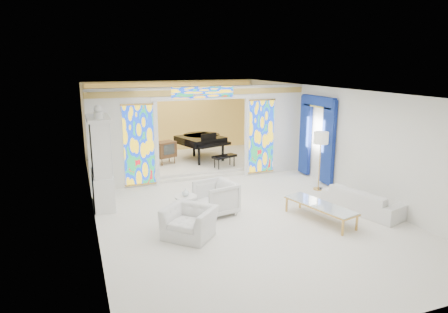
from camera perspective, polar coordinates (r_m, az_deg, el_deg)
name	(u,v)px	position (r m, az deg, el deg)	size (l,w,h in m)	color
floor	(225,198)	(11.29, 0.08, -5.96)	(12.00, 12.00, 0.00)	white
ceiling	(225,90)	(10.67, 0.08, 9.42)	(7.00, 12.00, 0.02)	white
wall_back	(173,118)	(16.55, -7.33, 5.51)	(7.00, 0.02, 3.00)	silver
wall_front	(381,231)	(5.91, 21.48, -9.88)	(7.00, 0.02, 3.00)	silver
wall_left	(90,156)	(10.21, -18.62, 0.01)	(0.02, 12.00, 3.00)	silver
wall_right	(332,138)	(12.53, 15.24, 2.62)	(0.02, 12.00, 3.00)	silver
partition_wall	(202,129)	(12.71, -3.11, 3.92)	(7.00, 0.22, 3.00)	silver
stained_glass_left	(139,145)	(12.22, -12.05, 1.58)	(0.90, 0.04, 2.40)	gold
stained_glass_right	(261,137)	(13.42, 5.35, 2.86)	(0.90, 0.04, 2.40)	gold
stained_glass_transom	(203,92)	(12.47, -3.03, 9.14)	(2.00, 0.04, 0.34)	gold
alcove_platform	(186,162)	(15.01, -5.47, -0.75)	(6.80, 3.80, 0.18)	white
gold_curtain_back	(173,118)	(16.43, -7.23, 5.45)	(6.70, 0.10, 2.90)	#E0B44E
chandelier	(190,96)	(14.56, -4.81, 8.66)	(0.48, 0.48, 0.30)	#C39344
blue_drapes	(317,132)	(13.03, 13.11, 3.49)	(0.14, 1.85, 2.65)	navy
china_cabinet	(101,163)	(10.88, -17.14, -0.89)	(0.56, 1.46, 2.72)	white
armchair_left	(189,222)	(8.82, -4.96, -9.35)	(1.04, 0.91, 0.67)	white
armchair_right	(216,198)	(10.04, -1.18, -5.93)	(0.89, 0.92, 0.83)	white
sofa	(363,200)	(10.82, 19.27, -5.92)	(2.06, 0.80, 0.60)	silver
side_table	(186,205)	(9.58, -5.46, -6.89)	(0.59, 0.59, 0.66)	white
vase	(186,192)	(9.47, -5.50, -5.09)	(0.17, 0.17, 0.18)	white
coffee_table	(320,205)	(9.90, 13.56, -6.80)	(1.03, 1.98, 0.42)	white
floor_lamp	(321,141)	(11.99, 13.67, 2.21)	(0.50, 0.50, 1.75)	#C39344
grand_piano	(202,140)	(14.94, -3.18, 2.41)	(1.93, 2.95, 1.06)	black
tv_console	(165,149)	(14.32, -8.38, 1.00)	(0.82, 0.69, 0.80)	brown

